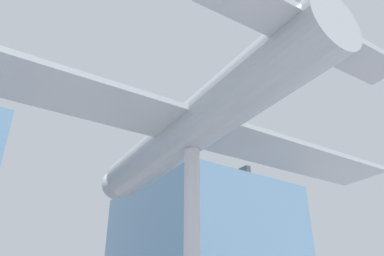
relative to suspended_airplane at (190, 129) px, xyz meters
name	(u,v)px	position (x,y,z in m)	size (l,w,h in m)	color
suspended_airplane	(190,129)	(0.00, 0.00, 0.00)	(18.51, 13.45, 3.37)	#93999E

